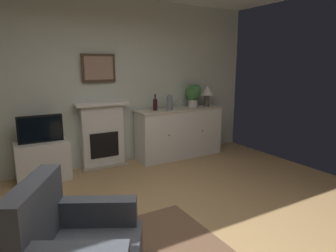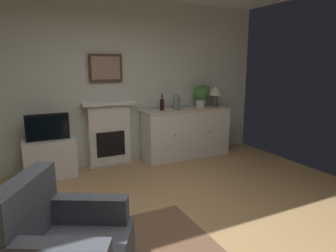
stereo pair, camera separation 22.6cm
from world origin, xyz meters
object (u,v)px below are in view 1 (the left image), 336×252
at_px(sideboard_cabinet, 179,133).
at_px(tv_set, 40,129).
at_px(armchair, 75,252).
at_px(vase_decorative, 170,102).
at_px(fireplace_unit, 103,135).
at_px(tv_cabinet, 43,161).
at_px(potted_plant_small, 193,94).
at_px(wine_bottle, 155,104).
at_px(wine_glass_center, 180,102).
at_px(table_lamp, 207,92).
at_px(wine_glass_left, 175,102).
at_px(framed_picture, 99,68).

relative_size(sideboard_cabinet, tv_set, 2.68).
bearing_deg(armchair, vase_decorative, 48.16).
xyz_separation_m(fireplace_unit, tv_cabinet, (-0.97, -0.16, -0.25)).
bearing_deg(tv_cabinet, armchair, -92.71).
xyz_separation_m(vase_decorative, tv_cabinet, (-2.15, 0.06, -0.75)).
relative_size(vase_decorative, potted_plant_small, 0.65).
relative_size(wine_bottle, vase_decorative, 1.03).
height_order(sideboard_cabinet, wine_glass_center, wine_glass_center).
relative_size(table_lamp, wine_bottle, 1.38).
bearing_deg(wine_bottle, fireplace_unit, 170.92).
height_order(sideboard_cabinet, armchair, armchair).
relative_size(vase_decorative, tv_cabinet, 0.37).
bearing_deg(sideboard_cabinet, table_lamp, 0.00).
bearing_deg(wine_bottle, table_lamp, -1.51).
bearing_deg(sideboard_cabinet, armchair, -134.21).
height_order(wine_glass_center, armchair, wine_glass_center).
height_order(wine_glass_center, tv_cabinet, wine_glass_center).
distance_m(sideboard_cabinet, wine_glass_left, 0.58).
bearing_deg(wine_bottle, framed_picture, 168.22).
xyz_separation_m(table_lamp, armchair, (-3.13, -2.58, -0.81)).
bearing_deg(tv_cabinet, sideboard_cabinet, -0.36).
xyz_separation_m(wine_glass_left, armchair, (-2.43, -2.60, -0.65)).
relative_size(framed_picture, vase_decorative, 1.96).
xyz_separation_m(sideboard_cabinet, potted_plant_small, (0.34, 0.05, 0.71)).
height_order(vase_decorative, tv_set, vase_decorative).
relative_size(fireplace_unit, tv_cabinet, 1.47).
height_order(fireplace_unit, table_lamp, table_lamp).
height_order(framed_picture, armchair, framed_picture).
relative_size(tv_cabinet, tv_set, 1.21).
height_order(fireplace_unit, tv_cabinet, fireplace_unit).
relative_size(framed_picture, wine_glass_left, 3.33).
bearing_deg(tv_set, tv_cabinet, 90.00).
bearing_deg(tv_set, table_lamp, 0.16).
xyz_separation_m(sideboard_cabinet, armchair, (-2.51, -2.58, -0.07)).
distance_m(wine_glass_left, vase_decorative, 0.18).
height_order(sideboard_cabinet, table_lamp, table_lamp).
bearing_deg(wine_glass_left, sideboard_cabinet, -12.20).
xyz_separation_m(wine_bottle, wine_glass_left, (0.41, -0.01, 0.01)).
xyz_separation_m(wine_glass_left, vase_decorative, (-0.16, -0.07, 0.02)).
bearing_deg(table_lamp, fireplace_unit, 175.02).
bearing_deg(fireplace_unit, wine_glass_center, -6.24).
xyz_separation_m(framed_picture, tv_cabinet, (-0.97, -0.21, -1.35)).
bearing_deg(tv_cabinet, tv_set, -90.00).
relative_size(wine_glass_center, vase_decorative, 0.59).
xyz_separation_m(tv_set, potted_plant_small, (2.73, 0.05, 0.37)).
distance_m(framed_picture, wine_glass_left, 1.48).
bearing_deg(tv_cabinet, table_lamp, -0.29).
bearing_deg(framed_picture, sideboard_cabinet, -8.93).
bearing_deg(tv_set, sideboard_cabinet, 0.20).
height_order(wine_bottle, tv_set, wine_bottle).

